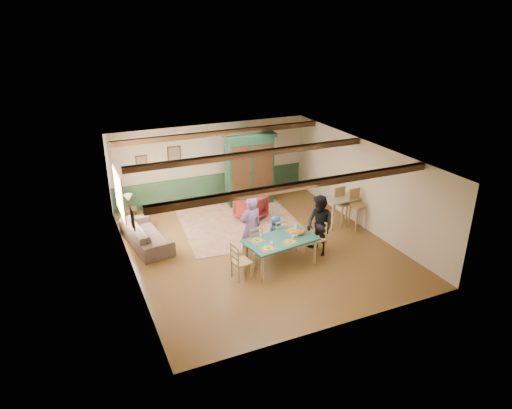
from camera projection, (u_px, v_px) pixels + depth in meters
name	position (u px, v px, depth m)	size (l,w,h in m)	color
floor	(258.00, 245.00, 13.06)	(8.00, 8.00, 0.00)	#583818
wall_back	(211.00, 162.00, 15.91)	(7.00, 0.02, 2.70)	beige
wall_left	(129.00, 224.00, 11.23)	(0.02, 8.00, 2.70)	beige
wall_right	(363.00, 184.00, 13.85)	(0.02, 8.00, 2.70)	beige
ceiling	(258.00, 155.00, 12.02)	(7.00, 8.00, 0.02)	white
wainscot_back	(213.00, 187.00, 16.24)	(6.95, 0.03, 0.90)	#203C25
ceiling_beam_front	(301.00, 185.00, 10.11)	(6.95, 0.16, 0.16)	black
ceiling_beam_mid	(252.00, 154.00, 12.39)	(6.95, 0.16, 0.16)	black
ceiling_beam_back	(220.00, 133.00, 14.58)	(6.95, 0.16, 0.16)	black
window_left	(119.00, 193.00, 12.60)	(0.06, 1.60, 1.30)	white
picture_left_wall	(133.00, 218.00, 10.58)	(0.04, 0.42, 0.52)	gray
picture_back_a	(174.00, 154.00, 15.23)	(0.45, 0.04, 0.55)	gray
picture_back_b	(142.00, 163.00, 14.87)	(0.38, 0.04, 0.48)	gray
dining_table	(280.00, 252.00, 11.89)	(1.84, 1.02, 0.76)	#1C5A49
dining_chair_far_left	(252.00, 242.00, 12.22)	(0.43, 0.45, 0.97)	#9E854F
dining_chair_far_right	(278.00, 235.00, 12.62)	(0.43, 0.45, 0.97)	#9E854F
dining_chair_end_left	(242.00, 261.00, 11.27)	(0.43, 0.45, 0.97)	#9E854F
dining_chair_end_right	(316.00, 238.00, 12.42)	(0.43, 0.45, 0.97)	#9E854F
person_man	(251.00, 227.00, 12.13)	(0.64, 0.42, 1.76)	#795A9B
person_woman	(320.00, 225.00, 12.33)	(0.82, 0.64, 1.68)	black
person_child	(276.00, 233.00, 12.67)	(0.50, 0.33, 1.03)	#244B93
cat	(301.00, 232.00, 11.90)	(0.37, 0.14, 0.18)	#CC5324
place_setting_near_left	(268.00, 247.00, 11.24)	(0.41, 0.31, 0.11)	gold
place_setting_near_center	(290.00, 240.00, 11.57)	(0.41, 0.31, 0.11)	gold
place_setting_far_left	(257.00, 239.00, 11.64)	(0.41, 0.31, 0.11)	gold
place_setting_far_right	(293.00, 229.00, 12.19)	(0.41, 0.31, 0.11)	gold
area_rug	(237.00, 220.00, 14.68)	(3.57, 4.24, 0.01)	#C7B590
armoire	(249.00, 169.00, 15.59)	(1.75, 0.70, 2.47)	#143221
armchair	(251.00, 207.00, 14.68)	(0.82, 0.84, 0.77)	#551111
sofa	(146.00, 234.00, 12.99)	(2.27, 0.89, 0.66)	#43322A
end_table	(130.00, 217.00, 14.27)	(0.43, 0.43, 0.53)	black
table_lamp	(129.00, 202.00, 14.08)	(0.27, 0.27, 0.48)	beige
counter_table	(340.00, 211.00, 14.18)	(1.09, 0.64, 0.91)	#B3AB8B
bar_stool_left	(343.00, 208.00, 14.07)	(0.43, 0.47, 1.22)	#9E753D
bar_stool_right	(357.00, 210.00, 13.86)	(0.44, 0.49, 1.25)	#9E753D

